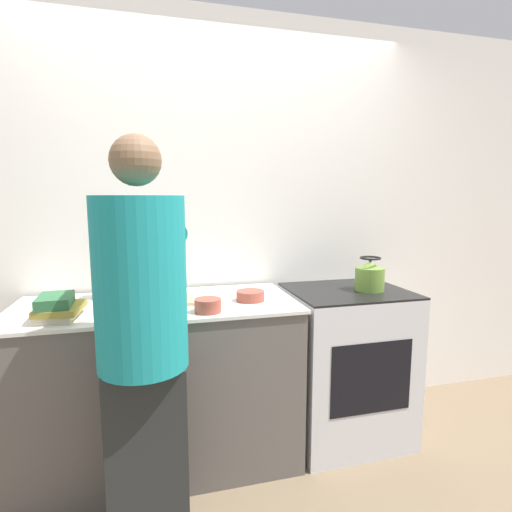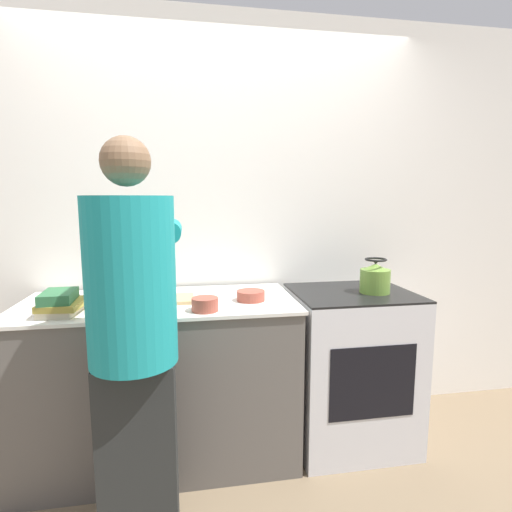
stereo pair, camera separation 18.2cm
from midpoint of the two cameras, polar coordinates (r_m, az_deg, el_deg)
name	(u,v)px [view 2 (the right image)]	position (r m, az deg, el deg)	size (l,w,h in m)	color
ground_plane	(233,487)	(2.36, -0.83, -30.13)	(12.00, 12.00, 0.00)	#7A664C
wall_back	(218,224)	(2.58, -3.42, 4.57)	(8.00, 0.05, 2.60)	white
counter	(162,380)	(2.38, -11.10, -16.97)	(1.48, 0.69, 0.91)	#5B5651
oven	(350,367)	(2.56, 15.35, -15.06)	(0.68, 0.59, 0.92)	silver
person	(134,334)	(1.70, -14.12, -10.75)	(0.40, 0.63, 1.70)	#242626
cutting_board	(157,300)	(2.22, -11.70, -6.16)	(0.40, 0.21, 0.02)	tan
knife	(151,299)	(2.20, -12.52, -6.04)	(0.19, 0.12, 0.01)	silver
kettle	(375,278)	(2.42, 18.73, -3.05)	(0.17, 0.17, 0.20)	olive
bowl_prep	(205,304)	(2.00, -4.71, -6.92)	(0.13, 0.13, 0.07)	#9E4738
bowl_mixing	(251,296)	(2.19, 1.62, -5.70)	(0.15, 0.15, 0.05)	#9E4738
canister_jar	(114,279)	(2.41, -17.68, -3.20)	(0.14, 0.14, 0.19)	tan
book_stack	(61,303)	(2.12, -23.90, -6.19)	(0.21, 0.26, 0.11)	beige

